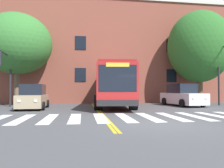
% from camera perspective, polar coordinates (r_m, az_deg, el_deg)
% --- Properties ---
extents(ground_plane, '(120.00, 120.00, 0.00)m').
position_cam_1_polar(ground_plane, '(9.31, 12.49, -10.15)').
color(ground_plane, '#4C4C4F').
extents(crosswalk, '(16.81, 4.01, 0.01)m').
position_cam_1_polar(crosswalk, '(11.37, 6.49, -8.57)').
color(crosswalk, white).
rests_on(crosswalk, ground).
extents(lane_line_yellow_inner, '(0.12, 36.00, 0.01)m').
position_cam_1_polar(lane_line_yellow_inner, '(24.97, -5.67, -4.70)').
color(lane_line_yellow_inner, gold).
rests_on(lane_line_yellow_inner, ground).
extents(lane_line_yellow_outer, '(0.12, 36.00, 0.01)m').
position_cam_1_polar(lane_line_yellow_outer, '(24.98, -5.30, -4.70)').
color(lane_line_yellow_outer, gold).
rests_on(lane_line_yellow_outer, ground).
extents(city_bus, '(3.84, 11.55, 3.26)m').
position_cam_1_polar(city_bus, '(18.57, 0.43, -0.33)').
color(city_bus, '#B22323').
rests_on(city_bus, ground).
extents(car_tan_near_lane, '(2.02, 4.02, 1.80)m').
position_cam_1_polar(car_tan_near_lane, '(16.96, -19.90, -3.36)').
color(car_tan_near_lane, tan).
rests_on(car_tan_near_lane, ground).
extents(car_white_far_lane, '(2.49, 4.93, 1.91)m').
position_cam_1_polar(car_white_far_lane, '(19.95, 17.84, -2.99)').
color(car_white_far_lane, white).
rests_on(car_white_far_lane, ground).
extents(traffic_light_far_corner, '(0.60, 3.90, 4.57)m').
position_cam_1_polar(traffic_light_far_corner, '(18.51, -26.05, 3.83)').
color(traffic_light_far_corner, '#28282D').
rests_on(traffic_light_far_corner, ground).
extents(street_tree_curbside_large, '(8.15, 8.07, 9.25)m').
position_cam_1_polar(street_tree_curbside_large, '(23.67, 21.78, 9.02)').
color(street_tree_curbside_large, brown).
rests_on(street_tree_curbside_large, ground).
extents(street_tree_curbside_small, '(8.51, 8.55, 8.29)m').
position_cam_1_polar(street_tree_curbside_small, '(21.77, -23.50, 9.57)').
color(street_tree_curbside_small, brown).
rests_on(street_tree_curbside_small, ground).
extents(building_facade, '(36.53, 7.59, 11.65)m').
position_cam_1_polar(building_facade, '(26.88, 2.32, 7.99)').
color(building_facade, brown).
rests_on(building_facade, ground).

